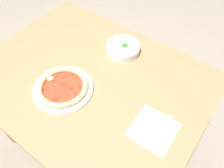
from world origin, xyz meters
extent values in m
plane|color=gray|center=(0.00, 0.00, 0.00)|extent=(8.00, 8.00, 0.00)
cube|color=#99724C|center=(0.00, 0.00, 0.75)|extent=(1.18, 0.90, 0.03)
cylinder|color=olive|center=(-0.52, 0.38, 0.37)|extent=(0.06, 0.06, 0.74)
cylinder|color=olive|center=(0.52, 0.38, 0.37)|extent=(0.06, 0.06, 0.74)
cylinder|color=white|center=(-0.05, -0.14, 0.78)|extent=(0.29, 0.29, 0.01)
torus|color=#DBB77A|center=(-0.05, -0.14, 0.79)|extent=(0.25, 0.25, 0.03)
cylinder|color=red|center=(-0.05, -0.14, 0.78)|extent=(0.21, 0.21, 0.01)
cylinder|color=#A83323|center=(-0.03, -0.19, 0.79)|extent=(0.03, 0.03, 0.00)
cylinder|color=#A83323|center=(-0.13, -0.10, 0.79)|extent=(0.03, 0.03, 0.00)
cylinder|color=#A83323|center=(-0.12, -0.19, 0.79)|extent=(0.03, 0.03, 0.00)
cylinder|color=#A83323|center=(-0.10, -0.08, 0.79)|extent=(0.03, 0.03, 0.00)
cylinder|color=#A83323|center=(-0.13, -0.13, 0.79)|extent=(0.03, 0.03, 0.00)
cylinder|color=#A83323|center=(-0.06, -0.12, 0.79)|extent=(0.03, 0.03, 0.00)
cylinder|color=#A83323|center=(-0.04, -0.22, 0.79)|extent=(0.03, 0.03, 0.00)
cylinder|color=#A83323|center=(-0.02, -0.12, 0.79)|extent=(0.03, 0.03, 0.00)
cylinder|color=#A83323|center=(0.01, -0.08, 0.79)|extent=(0.03, 0.03, 0.00)
cylinder|color=#A83323|center=(0.03, -0.12, 0.79)|extent=(0.03, 0.03, 0.00)
cylinder|color=#A83323|center=(-0.07, -0.05, 0.79)|extent=(0.03, 0.03, 0.00)
ellipsoid|color=silver|center=(-0.14, -0.13, 0.79)|extent=(0.03, 0.03, 0.01)
cylinder|color=white|center=(0.03, 0.26, 0.79)|extent=(0.19, 0.19, 0.05)
torus|color=white|center=(0.03, 0.26, 0.81)|extent=(0.19, 0.19, 0.01)
ellipsoid|color=#998466|center=(0.07, 0.21, 0.80)|extent=(0.03, 0.04, 0.02)
ellipsoid|color=#998466|center=(0.01, 0.25, 0.81)|extent=(0.04, 0.04, 0.02)
ellipsoid|color=tan|center=(0.00, 0.23, 0.81)|extent=(0.04, 0.04, 0.02)
ellipsoid|color=#998466|center=(0.08, 0.29, 0.80)|extent=(0.03, 0.04, 0.02)
ellipsoid|color=tan|center=(0.06, 0.22, 0.80)|extent=(0.04, 0.04, 0.02)
ellipsoid|color=tan|center=(0.05, 0.31, 0.80)|extent=(0.04, 0.04, 0.02)
ellipsoid|color=tan|center=(-0.02, 0.27, 0.81)|extent=(0.03, 0.04, 0.02)
sphere|color=#388433|center=(0.04, 0.26, 0.82)|extent=(0.03, 0.03, 0.03)
ellipsoid|color=yellow|center=(-0.02, 0.29, 0.81)|extent=(0.04, 0.02, 0.02)
cube|color=white|center=(0.41, -0.06, 0.77)|extent=(0.19, 0.19, 0.00)
cube|color=silver|center=(0.38, -0.09, 0.78)|extent=(0.02, 0.12, 0.00)
cube|color=silver|center=(0.40, 0.00, 0.78)|extent=(0.01, 0.05, 0.00)
cube|color=silver|center=(0.40, 0.00, 0.78)|extent=(0.01, 0.05, 0.00)
cube|color=silver|center=(0.39, 0.00, 0.78)|extent=(0.01, 0.05, 0.00)
cube|color=silver|center=(0.39, 0.00, 0.78)|extent=(0.01, 0.05, 0.00)
cube|color=silver|center=(0.43, -0.13, 0.77)|extent=(0.02, 0.08, 0.01)
cube|color=silver|center=(0.44, -0.02, 0.77)|extent=(0.03, 0.13, 0.00)
camera|label=1|loc=(0.53, -0.51, 1.62)|focal=35.00mm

